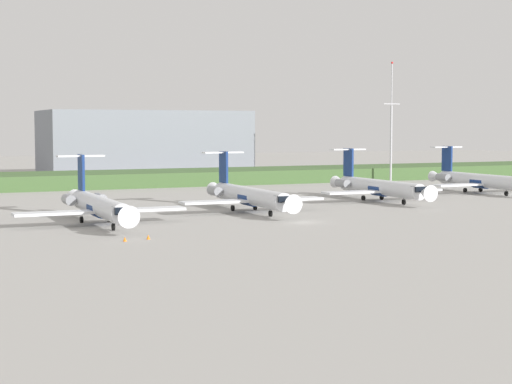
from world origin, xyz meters
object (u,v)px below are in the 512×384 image
at_px(regional_jet_second, 98,205).
at_px(safety_cone_mid_marker, 148,237).
at_px(regional_jet_fourth, 378,187).
at_px(safety_cone_front_marker, 125,239).
at_px(regional_jet_fifth, 479,180).
at_px(regional_jet_third, 249,195).
at_px(antenna_mast, 391,133).

xyz_separation_m(regional_jet_second, safety_cone_mid_marker, (1.65, -17.84, -2.26)).
distance_m(regional_jet_fourth, safety_cone_front_marker, 63.58).
height_order(regional_jet_second, regional_jet_fifth, same).
relative_size(regional_jet_third, antenna_mast, 1.10).
distance_m(antenna_mast, safety_cone_front_marker, 112.07).
bearing_deg(regional_jet_second, regional_jet_fifth, 15.08).
bearing_deg(regional_jet_second, regional_jet_fourth, 15.21).
bearing_deg(regional_jet_fourth, safety_cone_front_marker, -148.84).
bearing_deg(regional_jet_third, safety_cone_front_marker, -136.17).
height_order(regional_jet_second, regional_jet_third, same).
height_order(regional_jet_third, safety_cone_mid_marker, regional_jet_third).
distance_m(regional_jet_second, safety_cone_front_marker, 18.63).
relative_size(regional_jet_third, regional_jet_fifth, 1.00).
xyz_separation_m(regional_jet_fourth, regional_jet_fifth, (27.89, 7.38, 0.00)).
bearing_deg(antenna_mast, safety_cone_mid_marker, -137.73).
height_order(regional_jet_second, antenna_mast, antenna_mast).
bearing_deg(safety_cone_front_marker, regional_jet_second, 85.98).
distance_m(regional_jet_second, regional_jet_fourth, 55.01).
distance_m(regional_jet_fifth, safety_cone_mid_marker, 88.70).
height_order(regional_jet_second, regional_jet_fourth, same).
relative_size(regional_jet_second, safety_cone_front_marker, 56.36).
height_order(regional_jet_second, safety_cone_mid_marker, regional_jet_second).
relative_size(safety_cone_front_marker, safety_cone_mid_marker, 1.00).
bearing_deg(regional_jet_fourth, regional_jet_fifth, 14.82).
distance_m(regional_jet_third, regional_jet_fourth, 29.18).
relative_size(regional_jet_third, safety_cone_mid_marker, 56.36).
xyz_separation_m(regional_jet_third, safety_cone_front_marker, (-26.23, -25.18, -2.26)).
height_order(regional_jet_fourth, antenna_mast, antenna_mast).
relative_size(regional_jet_fourth, safety_cone_front_marker, 56.36).
xyz_separation_m(regional_jet_third, regional_jet_fifth, (56.03, 15.07, 0.00)).
xyz_separation_m(regional_jet_second, regional_jet_fourth, (53.08, 14.43, 0.00)).
height_order(regional_jet_third, antenna_mast, antenna_mast).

